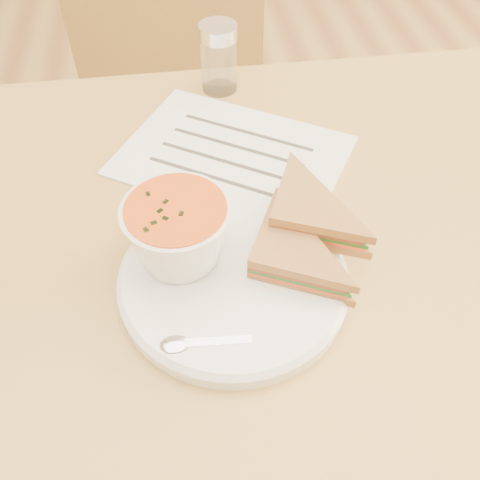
{
  "coord_description": "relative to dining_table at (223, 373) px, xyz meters",
  "views": [
    {
      "loc": [
        -0.03,
        -0.44,
        1.22
      ],
      "look_at": [
        0.02,
        -0.07,
        0.8
      ],
      "focal_mm": 40.0,
      "sensor_mm": 36.0,
      "label": 1
    }
  ],
  "objects": [
    {
      "name": "spoon",
      "position": [
        -0.01,
        -0.17,
        0.4
      ],
      "size": [
        0.15,
        0.04,
        0.01
      ],
      "primitive_type": null,
      "rotation": [
        0.0,
        0.0,
        -0.06
      ],
      "color": "silver",
      "rests_on": "plate"
    },
    {
      "name": "dining_table",
      "position": [
        0.0,
        0.0,
        0.0
      ],
      "size": [
        1.0,
        0.7,
        0.75
      ],
      "primitive_type": null,
      "color": "olive",
      "rests_on": "floor"
    },
    {
      "name": "paper_menu",
      "position": [
        0.04,
        0.13,
        0.38
      ],
      "size": [
        0.36,
        0.34,
        0.0
      ],
      "primitive_type": null,
      "rotation": [
        0.0,
        0.0,
        -0.56
      ],
      "color": "white",
      "rests_on": "dining_table"
    },
    {
      "name": "sandwich_half_b",
      "position": [
        0.05,
        -0.06,
        0.42
      ],
      "size": [
        0.15,
        0.15,
        0.04
      ],
      "primitive_type": null,
      "rotation": [
        0.0,
        0.0,
        -0.4
      ],
      "color": "#AC6E3C",
      "rests_on": "plate"
    },
    {
      "name": "sandwich_half_a",
      "position": [
        0.02,
        -0.1,
        0.41
      ],
      "size": [
        0.15,
        0.15,
        0.04
      ],
      "primitive_type": null,
      "rotation": [
        0.0,
        0.0,
        -0.45
      ],
      "color": "#AC6E3C",
      "rests_on": "plate"
    },
    {
      "name": "soup_bowl",
      "position": [
        -0.04,
        -0.06,
        0.43
      ],
      "size": [
        0.11,
        0.11,
        0.08
      ],
      "primitive_type": null,
      "rotation": [
        0.0,
        0.0,
        0.0
      ],
      "color": "white",
      "rests_on": "plate"
    },
    {
      "name": "condiment_shaker",
      "position": [
        0.04,
        0.29,
        0.43
      ],
      "size": [
        0.07,
        0.07,
        0.1
      ],
      "primitive_type": null,
      "rotation": [
        0.0,
        0.0,
        -0.19
      ],
      "color": "silver",
      "rests_on": "dining_table"
    },
    {
      "name": "floor",
      "position": [
        0.0,
        0.0,
        -0.38
      ],
      "size": [
        5.0,
        6.0,
        0.01
      ],
      "primitive_type": "cube",
      "color": "brown",
      "rests_on": "ground"
    },
    {
      "name": "plate",
      "position": [
        0.01,
        -0.09,
        0.38
      ],
      "size": [
        0.28,
        0.28,
        0.02
      ],
      "primitive_type": null,
      "rotation": [
        0.0,
        0.0,
        0.14
      ],
      "color": "white",
      "rests_on": "dining_table"
    },
    {
      "name": "chair_far",
      "position": [
        -0.02,
        0.53,
        0.11
      ],
      "size": [
        0.46,
        0.46,
        0.98
      ],
      "primitive_type": null,
      "rotation": [
        0.0,
        0.0,
        3.2
      ],
      "color": "brown",
      "rests_on": "floor"
    }
  ]
}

